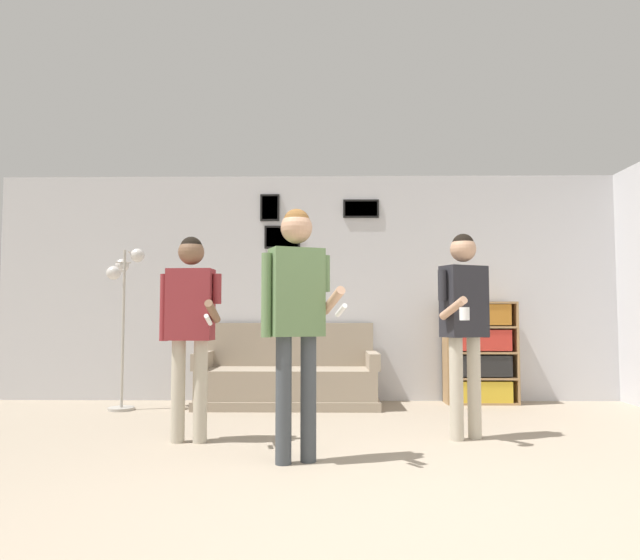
# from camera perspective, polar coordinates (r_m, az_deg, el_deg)

# --- Properties ---
(ground_plane) EXTENTS (20.00, 20.00, 0.00)m
(ground_plane) POSITION_cam_1_polar(r_m,az_deg,el_deg) (3.00, 7.60, -23.02)
(ground_plane) COLOR gray
(wall_back) EXTENTS (8.61, 0.08, 2.70)m
(wall_back) POSITION_cam_1_polar(r_m,az_deg,el_deg) (6.87, 3.54, -0.68)
(wall_back) COLOR silver
(wall_back) RESTS_ON ground_plane
(couch) EXTENTS (2.01, 0.80, 0.92)m
(couch) POSITION_cam_1_polar(r_m,az_deg,el_deg) (6.49, -3.21, -9.84)
(couch) COLOR gray
(couch) RESTS_ON ground_plane
(bookshelf) EXTENTS (0.82, 0.30, 1.17)m
(bookshelf) POSITION_cam_1_polar(r_m,az_deg,el_deg) (6.87, 15.70, -7.00)
(bookshelf) COLOR #A87F51
(bookshelf) RESTS_ON ground_plane
(floor_lamp) EXTENTS (0.36, 0.39, 1.73)m
(floor_lamp) POSITION_cam_1_polar(r_m,az_deg,el_deg) (6.51, -19.03, -1.47)
(floor_lamp) COLOR #ADA89E
(floor_lamp) RESTS_ON ground_plane
(person_player_foreground_left) EXTENTS (0.50, 0.46, 1.64)m
(person_player_foreground_left) POSITION_cam_1_polar(r_m,az_deg,el_deg) (4.70, -12.85, -3.47)
(person_player_foreground_left) COLOR #B7AD99
(person_player_foreground_left) RESTS_ON ground_plane
(person_player_foreground_center) EXTENTS (0.58, 0.42, 1.75)m
(person_player_foreground_center) POSITION_cam_1_polar(r_m,az_deg,el_deg) (3.95, -2.38, -2.39)
(person_player_foreground_center) COLOR #3D4247
(person_player_foreground_center) RESTS_ON ground_plane
(person_watcher_holding_cup) EXTENTS (0.46, 0.55, 1.68)m
(person_watcher_holding_cup) POSITION_cam_1_polar(r_m,az_deg,el_deg) (4.84, 14.23, -3.10)
(person_watcher_holding_cup) COLOR #B7AD99
(person_watcher_holding_cup) RESTS_ON ground_plane
(drinking_cup) EXTENTS (0.08, 0.08, 0.11)m
(drinking_cup) POSITION_cam_1_polar(r_m,az_deg,el_deg) (6.84, 14.93, -1.67)
(drinking_cup) COLOR yellow
(drinking_cup) RESTS_ON bookshelf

